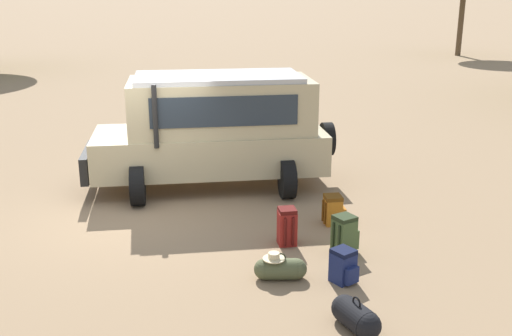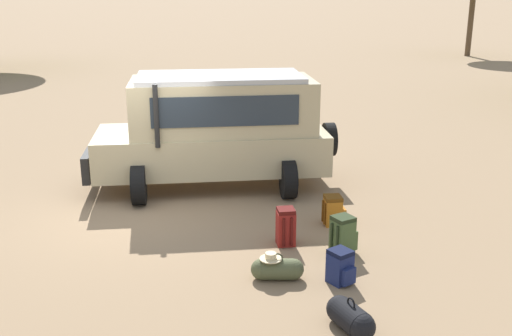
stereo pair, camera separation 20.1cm
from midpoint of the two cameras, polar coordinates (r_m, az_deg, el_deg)
The scene contains 8 objects.
ground_plane at distance 11.94m, azimuth -10.11°, elevation -4.01°, with size 320.00×320.00×0.00m, color #8C7051.
safari_vehicle at distance 12.86m, azimuth -3.34°, elevation 3.82°, with size 5.48×3.45×2.44m.
backpack_beside_front_wheel at distance 9.96m, azimuth 8.86°, elevation -6.36°, with size 0.48×0.46×0.65m.
backpack_cluster_center at distance 11.12m, azimuth 7.89°, elevation -4.04°, with size 0.45×0.41×0.55m.
backpack_near_rear_wheel at distance 9.06m, azimuth 8.68°, elevation -9.30°, with size 0.45×0.46×0.52m.
backpack_outermost at distance 10.19m, azimuth 3.40°, elevation -5.62°, with size 0.37×0.44×0.65m.
duffel_bag_low_black_case at distance 9.10m, azimuth 2.67°, elevation -9.56°, with size 0.80×0.38×0.43m.
duffel_bag_soft_canvas at distance 7.98m, azimuth 9.71°, elevation -13.86°, with size 0.62×0.75×0.46m.
Camera 2 is at (3.50, -10.61, 4.27)m, focal length 42.00 mm.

